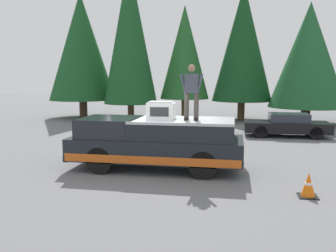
{
  "coord_description": "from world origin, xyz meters",
  "views": [
    {
      "loc": [
        -11.03,
        -2.43,
        2.99
      ],
      "look_at": [
        0.63,
        -0.3,
        1.35
      ],
      "focal_mm": 38.47,
      "sensor_mm": 36.0,
      "label": 1
    }
  ],
  "objects": [
    {
      "name": "conifer_center_left",
      "position": [
        14.15,
        -2.93,
        5.18
      ],
      "size": [
        4.03,
        4.03,
        9.06
      ],
      "color": "#4C3826",
      "rests_on": "ground"
    },
    {
      "name": "pickup_truck",
      "position": [
        0.13,
        -0.0,
        0.87
      ],
      "size": [
        2.01,
        5.54,
        1.65
      ],
      "color": "black",
      "rests_on": "ground"
    },
    {
      "name": "person_on_truck_bed",
      "position": [
        -0.09,
        -1.16,
        2.55
      ],
      "size": [
        0.29,
        0.72,
        1.69
      ],
      "color": "#423D38",
      "rests_on": "pickup_truck"
    },
    {
      "name": "conifer_right",
      "position": [
        12.51,
        4.45,
        5.84
      ],
      "size": [
        3.58,
        3.58,
        10.54
      ],
      "color": "#4C3826",
      "rests_on": "ground"
    },
    {
      "name": "ground_plane",
      "position": [
        0.0,
        0.0,
        0.0
      ],
      "size": [
        90.0,
        90.0,
        0.0
      ],
      "primitive_type": "plane",
      "color": "slate"
    },
    {
      "name": "parked_car_black",
      "position": [
        7.52,
        -5.06,
        0.58
      ],
      "size": [
        1.64,
        4.1,
        1.16
      ],
      "color": "black",
      "rests_on": "ground"
    },
    {
      "name": "conifer_center_right",
      "position": [
        14.01,
        0.99,
        4.61
      ],
      "size": [
        3.39,
        3.39,
        7.8
      ],
      "color": "#4C3826",
      "rests_on": "ground"
    },
    {
      "name": "conifer_far_right",
      "position": [
        13.63,
        8.38,
        5.06
      ],
      "size": [
        4.73,
        4.73,
        8.84
      ],
      "color": "#4C3826",
      "rests_on": "ground"
    },
    {
      "name": "conifer_left",
      "position": [
        12.83,
        -6.92,
        4.27
      ],
      "size": [
        4.71,
        4.71,
        7.51
      ],
      "color": "#4C3826",
      "rests_on": "ground"
    },
    {
      "name": "compressor_unit",
      "position": [
        0.03,
        -0.19,
        1.93
      ],
      "size": [
        0.65,
        0.84,
        0.56
      ],
      "color": "silver",
      "rests_on": "pickup_truck"
    },
    {
      "name": "traffic_cone",
      "position": [
        -1.87,
        -4.32,
        0.29
      ],
      "size": [
        0.47,
        0.47,
        0.62
      ],
      "color": "black",
      "rests_on": "ground"
    }
  ]
}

